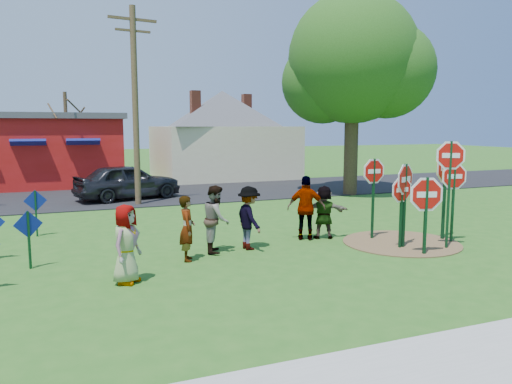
{
  "coord_description": "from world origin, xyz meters",
  "views": [
    {
      "loc": [
        -4.28,
        -12.06,
        3.23
      ],
      "look_at": [
        0.95,
        0.98,
        1.37
      ],
      "focal_mm": 35.0,
      "sensor_mm": 36.0,
      "label": 1
    }
  ],
  "objects_px": {
    "stop_sign_d": "(445,175)",
    "utility_pole": "(135,102)",
    "stop_sign_c": "(450,169)",
    "leafy_tree": "(356,65)",
    "person_a": "(126,244)",
    "person_b": "(187,228)",
    "stop_sign_a": "(402,196)",
    "stop_sign_b": "(374,178)",
    "suv": "(128,181)"
  },
  "relations": [
    {
      "from": "stop_sign_c",
      "to": "person_b",
      "type": "height_order",
      "value": "stop_sign_c"
    },
    {
      "from": "stop_sign_c",
      "to": "stop_sign_d",
      "type": "distance_m",
      "value": 1.13
    },
    {
      "from": "stop_sign_c",
      "to": "stop_sign_d",
      "type": "height_order",
      "value": "stop_sign_c"
    },
    {
      "from": "person_a",
      "to": "stop_sign_a",
      "type": "bearing_deg",
      "value": -50.34
    },
    {
      "from": "suv",
      "to": "utility_pole",
      "type": "xyz_separation_m",
      "value": [
        0.18,
        -1.64,
        3.36
      ]
    },
    {
      "from": "stop_sign_b",
      "to": "person_b",
      "type": "xyz_separation_m",
      "value": [
        -5.5,
        -0.29,
        -0.97
      ]
    },
    {
      "from": "stop_sign_b",
      "to": "stop_sign_c",
      "type": "bearing_deg",
      "value": -58.96
    },
    {
      "from": "person_b",
      "to": "utility_pole",
      "type": "bearing_deg",
      "value": 10.99
    },
    {
      "from": "stop_sign_a",
      "to": "suv",
      "type": "distance_m",
      "value": 12.94
    },
    {
      "from": "person_a",
      "to": "person_b",
      "type": "distance_m",
      "value": 2.01
    },
    {
      "from": "person_a",
      "to": "suv",
      "type": "bearing_deg",
      "value": 29.49
    },
    {
      "from": "stop_sign_b",
      "to": "leafy_tree",
      "type": "height_order",
      "value": "leafy_tree"
    },
    {
      "from": "stop_sign_a",
      "to": "utility_pole",
      "type": "xyz_separation_m",
      "value": [
        -5.31,
        10.06,
        2.77
      ]
    },
    {
      "from": "stop_sign_c",
      "to": "suv",
      "type": "distance_m",
      "value": 13.93
    },
    {
      "from": "stop_sign_b",
      "to": "person_a",
      "type": "relative_size",
      "value": 1.49
    },
    {
      "from": "stop_sign_a",
      "to": "stop_sign_b",
      "type": "height_order",
      "value": "stop_sign_b"
    },
    {
      "from": "suv",
      "to": "leafy_tree",
      "type": "height_order",
      "value": "leafy_tree"
    },
    {
      "from": "person_b",
      "to": "leafy_tree",
      "type": "relative_size",
      "value": 0.17
    },
    {
      "from": "stop_sign_a",
      "to": "person_b",
      "type": "xyz_separation_m",
      "value": [
        -5.53,
        0.93,
        -0.61
      ]
    },
    {
      "from": "person_b",
      "to": "suv",
      "type": "distance_m",
      "value": 10.77
    },
    {
      "from": "stop_sign_d",
      "to": "stop_sign_a",
      "type": "bearing_deg",
      "value": 177.69
    },
    {
      "from": "stop_sign_b",
      "to": "person_b",
      "type": "distance_m",
      "value": 5.59
    },
    {
      "from": "stop_sign_c",
      "to": "suv",
      "type": "height_order",
      "value": "stop_sign_c"
    },
    {
      "from": "stop_sign_b",
      "to": "stop_sign_c",
      "type": "height_order",
      "value": "stop_sign_c"
    },
    {
      "from": "stop_sign_d",
      "to": "utility_pole",
      "type": "height_order",
      "value": "utility_pole"
    },
    {
      "from": "stop_sign_a",
      "to": "stop_sign_d",
      "type": "height_order",
      "value": "stop_sign_d"
    },
    {
      "from": "stop_sign_a",
      "to": "utility_pole",
      "type": "distance_m",
      "value": 11.71
    },
    {
      "from": "utility_pole",
      "to": "stop_sign_a",
      "type": "bearing_deg",
      "value": -62.15
    },
    {
      "from": "suv",
      "to": "utility_pole",
      "type": "bearing_deg",
      "value": 171.56
    },
    {
      "from": "stop_sign_d",
      "to": "suv",
      "type": "height_order",
      "value": "stop_sign_d"
    },
    {
      "from": "person_a",
      "to": "utility_pole",
      "type": "bearing_deg",
      "value": 27.3
    },
    {
      "from": "stop_sign_c",
      "to": "leafy_tree",
      "type": "distance_m",
      "value": 11.28
    },
    {
      "from": "stop_sign_a",
      "to": "stop_sign_c",
      "type": "distance_m",
      "value": 1.42
    },
    {
      "from": "person_a",
      "to": "utility_pole",
      "type": "relative_size",
      "value": 0.21
    },
    {
      "from": "person_a",
      "to": "leafy_tree",
      "type": "bearing_deg",
      "value": -13.01
    },
    {
      "from": "stop_sign_c",
      "to": "stop_sign_d",
      "type": "bearing_deg",
      "value": 79.86
    },
    {
      "from": "stop_sign_c",
      "to": "person_a",
      "type": "relative_size",
      "value": 1.81
    },
    {
      "from": "stop_sign_c",
      "to": "person_b",
      "type": "relative_size",
      "value": 1.88
    },
    {
      "from": "stop_sign_a",
      "to": "stop_sign_c",
      "type": "relative_size",
      "value": 0.68
    },
    {
      "from": "stop_sign_c",
      "to": "leafy_tree",
      "type": "xyz_separation_m",
      "value": [
        3.52,
        9.99,
        3.88
      ]
    },
    {
      "from": "leafy_tree",
      "to": "stop_sign_d",
      "type": "bearing_deg",
      "value": -107.42
    },
    {
      "from": "stop_sign_a",
      "to": "person_b",
      "type": "bearing_deg",
      "value": 163.52
    },
    {
      "from": "utility_pole",
      "to": "stop_sign_c",
      "type": "bearing_deg",
      "value": -58.59
    },
    {
      "from": "stop_sign_a",
      "to": "stop_sign_d",
      "type": "bearing_deg",
      "value": 5.42
    },
    {
      "from": "stop_sign_d",
      "to": "person_a",
      "type": "bearing_deg",
      "value": 169.82
    },
    {
      "from": "stop_sign_d",
      "to": "utility_pole",
      "type": "bearing_deg",
      "value": 111.62
    },
    {
      "from": "stop_sign_c",
      "to": "person_b",
      "type": "distance_m",
      "value": 6.93
    },
    {
      "from": "person_b",
      "to": "stop_sign_d",
      "type": "bearing_deg",
      "value": -81.85
    },
    {
      "from": "stop_sign_c",
      "to": "stop_sign_d",
      "type": "xyz_separation_m",
      "value": [
        0.66,
        0.88,
        -0.24
      ]
    },
    {
      "from": "person_a",
      "to": "leafy_tree",
      "type": "xyz_separation_m",
      "value": [
        11.76,
        9.81,
        5.17
      ]
    }
  ]
}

